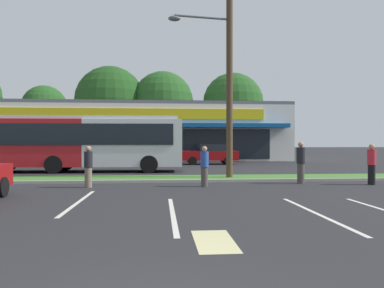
# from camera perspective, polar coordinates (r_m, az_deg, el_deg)

# --- Properties ---
(grass_median) EXTENTS (56.00, 2.20, 0.12)m
(grass_median) POSITION_cam_1_polar(r_m,az_deg,el_deg) (17.79, -5.39, -5.16)
(grass_median) COLOR #427A2D
(grass_median) RESTS_ON ground_plane
(curb_lip) EXTENTS (56.00, 0.24, 0.12)m
(curb_lip) POSITION_cam_1_polar(r_m,az_deg,el_deg) (16.58, -5.43, -5.56)
(curb_lip) COLOR #99968C
(curb_lip) RESTS_ON ground_plane
(parking_stripe_0) EXTENTS (0.12, 4.80, 0.01)m
(parking_stripe_0) POSITION_cam_1_polar(r_m,az_deg,el_deg) (11.73, -16.59, -8.29)
(parking_stripe_0) COLOR silver
(parking_stripe_0) RESTS_ON ground_plane
(parking_stripe_1) EXTENTS (0.12, 4.80, 0.01)m
(parking_stripe_1) POSITION_cam_1_polar(r_m,az_deg,el_deg) (9.47, -2.91, -10.35)
(parking_stripe_1) COLOR silver
(parking_stripe_1) RESTS_ON ground_plane
(parking_stripe_2) EXTENTS (0.12, 4.80, 0.01)m
(parking_stripe_2) POSITION_cam_1_polar(r_m,az_deg,el_deg) (9.96, 18.13, -9.84)
(parking_stripe_2) COLOR silver
(parking_stripe_2) RESTS_ON ground_plane
(lot_arrow) EXTENTS (0.70, 1.60, 0.01)m
(lot_arrow) POSITION_cam_1_polar(r_m,az_deg,el_deg) (6.96, 3.34, -14.26)
(lot_arrow) COLOR beige
(lot_arrow) RESTS_ON ground_plane
(storefront_building) EXTENTS (29.28, 14.09, 5.47)m
(storefront_building) POSITION_cam_1_polar(r_m,az_deg,el_deg) (40.17, -8.22, 1.71)
(storefront_building) COLOR silver
(storefront_building) RESTS_ON ground_plane
(tree_left) EXTENTS (5.63, 5.63, 8.84)m
(tree_left) POSITION_cam_1_polar(r_m,az_deg,el_deg) (51.39, -21.22, 5.04)
(tree_left) COLOR #473323
(tree_left) RESTS_ON ground_plane
(tree_mid_left) EXTENTS (8.39, 8.39, 10.86)m
(tree_mid_left) POSITION_cam_1_polar(r_m,az_deg,el_deg) (47.19, -12.14, 6.27)
(tree_mid_left) COLOR #473323
(tree_mid_left) RESTS_ON ground_plane
(tree_mid) EXTENTS (7.37, 7.37, 10.29)m
(tree_mid) POSITION_cam_1_polar(r_m,az_deg,el_deg) (46.48, -4.39, 6.28)
(tree_mid) COLOR #473323
(tree_mid) RESTS_ON ground_plane
(tree_mid_right) EXTENTS (7.36, 7.36, 10.19)m
(tree_mid_right) POSITION_cam_1_polar(r_m,az_deg,el_deg) (47.08, 6.15, 6.10)
(tree_mid_right) COLOR #473323
(tree_mid_right) RESTS_ON ground_plane
(utility_pole) EXTENTS (3.10, 2.39, 10.33)m
(utility_pole) POSITION_cam_1_polar(r_m,az_deg,el_deg) (18.10, 5.20, 12.29)
(utility_pole) COLOR #4C3826
(utility_pole) RESTS_ON ground_plane
(city_bus) EXTENTS (12.51, 2.94, 3.25)m
(city_bus) POSITION_cam_1_polar(r_m,az_deg,el_deg) (23.32, -16.97, 0.32)
(city_bus) COLOR #AD191E
(city_bus) RESTS_ON ground_plane
(car_1) EXTENTS (4.42, 1.90, 1.58)m
(car_1) POSITION_cam_1_polar(r_m,az_deg,el_deg) (29.99, 2.66, -1.52)
(car_1) COLOR maroon
(car_1) RESTS_ON ground_plane
(pedestrian_near_bench) EXTENTS (0.32, 0.32, 1.60)m
(pedestrian_near_bench) POSITION_cam_1_polar(r_m,az_deg,el_deg) (15.20, -15.26, -3.28)
(pedestrian_near_bench) COLOR #726651
(pedestrian_near_bench) RESTS_ON ground_plane
(pedestrian_by_pole) EXTENTS (0.34, 0.34, 1.68)m
(pedestrian_by_pole) POSITION_cam_1_polar(r_m,az_deg,el_deg) (17.27, 25.29, -2.75)
(pedestrian_by_pole) COLOR black
(pedestrian_by_pole) RESTS_ON ground_plane
(pedestrian_mid) EXTENTS (0.36, 0.36, 1.77)m
(pedestrian_mid) POSITION_cam_1_polar(r_m,az_deg,el_deg) (16.72, 15.97, -2.68)
(pedestrian_mid) COLOR #47423D
(pedestrian_mid) RESTS_ON ground_plane
(pedestrian_far) EXTENTS (0.32, 0.32, 1.59)m
(pedestrian_far) POSITION_cam_1_polar(r_m,az_deg,el_deg) (14.96, 1.88, -3.36)
(pedestrian_far) COLOR #47423D
(pedestrian_far) RESTS_ON ground_plane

